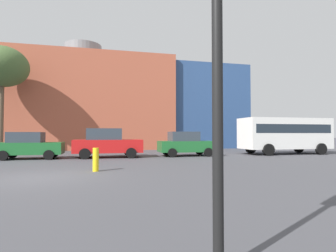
% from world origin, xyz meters
% --- Properties ---
extents(ground_plane, '(200.00, 200.00, 0.00)m').
position_xyz_m(ground_plane, '(0.00, 0.00, 0.00)').
color(ground_plane, '#47474C').
extents(building_backdrop, '(35.75, 11.23, 11.50)m').
position_xyz_m(building_backdrop, '(-0.19, 21.15, 4.72)').
color(building_backdrop, '#B2563D').
rests_on(building_backdrop, ground_plane).
extents(parked_car_2, '(3.78, 1.86, 1.64)m').
position_xyz_m(parked_car_2, '(-2.26, 7.74, 0.82)').
color(parked_car_2, '#1E662D').
rests_on(parked_car_2, ground_plane).
extents(parked_car_3, '(4.34, 2.13, 1.88)m').
position_xyz_m(parked_car_3, '(2.38, 7.74, 0.93)').
color(parked_car_3, red).
rests_on(parked_car_3, ground_plane).
extents(parked_car_4, '(3.89, 1.91, 1.69)m').
position_xyz_m(parked_car_4, '(7.73, 7.74, 0.84)').
color(parked_car_4, '#1E662D').
rests_on(parked_car_4, ground_plane).
extents(white_bus, '(6.80, 2.62, 2.72)m').
position_xyz_m(white_bus, '(15.64, 7.79, 1.62)').
color(white_bus, white).
rests_on(white_bus, ground_plane).
extents(bare_tree_0, '(3.94, 3.94, 8.37)m').
position_xyz_m(bare_tree_0, '(-5.62, 13.02, 6.72)').
color(bare_tree_0, brown).
rests_on(bare_tree_0, ground_plane).
extents(bollard_yellow_0, '(0.24, 0.24, 0.95)m').
position_xyz_m(bollard_yellow_0, '(1.87, 1.17, 0.47)').
color(bollard_yellow_0, yellow).
rests_on(bollard_yellow_0, ground_plane).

